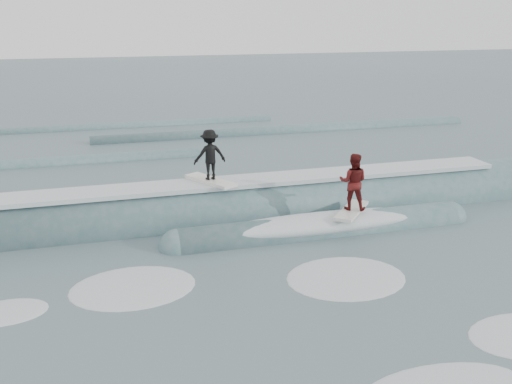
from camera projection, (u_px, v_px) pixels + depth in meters
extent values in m
plane|color=#3C5158|center=(302.00, 281.00, 14.44)|extent=(160.00, 160.00, 0.00)
cylinder|color=#3C6366|center=(248.00, 215.00, 19.22)|extent=(20.66, 2.22, 2.22)
sphere|color=#3C6366|center=(506.00, 189.00, 21.95)|extent=(2.22, 2.22, 2.22)
cylinder|color=#3C6366|center=(322.00, 232.00, 17.68)|extent=(9.00, 1.14, 1.14)
sphere|color=#3C6366|center=(178.00, 248.00, 16.49)|extent=(1.14, 1.14, 1.14)
sphere|color=#3C6366|center=(449.00, 218.00, 18.87)|extent=(1.14, 1.14, 1.14)
cube|color=silver|center=(248.00, 181.00, 18.86)|extent=(18.00, 1.30, 0.14)
ellipsoid|color=silver|center=(323.00, 223.00, 17.59)|extent=(7.60, 1.30, 0.60)
cube|color=silver|center=(210.00, 180.00, 18.50)|extent=(1.45, 2.02, 0.10)
imported|color=black|center=(210.00, 155.00, 18.24)|extent=(1.10, 0.70, 1.63)
cube|color=silver|center=(352.00, 210.00, 17.74)|extent=(1.73, 1.86, 0.10)
imported|color=#4B0E0E|center=(353.00, 182.00, 17.46)|extent=(1.08, 1.00, 1.77)
ellipsoid|color=silver|center=(133.00, 287.00, 14.13)|extent=(3.27, 2.23, 0.10)
ellipsoid|color=silver|center=(5.00, 312.00, 12.94)|extent=(2.01, 1.37, 0.10)
ellipsoid|color=silver|center=(346.00, 278.00, 14.63)|extent=(3.34, 2.28, 0.10)
cylinder|color=#3C6366|center=(290.00, 132.00, 32.51)|extent=(22.00, 0.80, 0.80)
cylinder|color=#3C6366|center=(90.00, 129.00, 33.28)|extent=(22.00, 0.60, 0.60)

